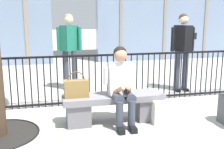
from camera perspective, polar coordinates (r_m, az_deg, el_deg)
name	(u,v)px	position (r m, az deg, el deg)	size (l,w,h in m)	color
ground_plane	(113,121)	(4.48, 0.30, -9.68)	(60.00, 60.00, 0.00)	#B2ADA3
stone_bench	(113,105)	(4.39, 0.30, -6.39)	(1.60, 0.44, 0.45)	slate
seated_person_with_phone	(121,84)	(4.18, 1.97, -1.92)	(0.52, 0.66, 1.21)	#383D4C
handbag_on_bench	(76,88)	(4.19, -7.40, -2.80)	(0.37, 0.16, 0.40)	olive
shopping_bag	(163,112)	(4.41, 10.47, -7.66)	(0.32, 0.16, 0.46)	white
bystander_at_railing	(182,46)	(6.27, 14.40, 5.67)	(0.55, 0.42, 1.71)	#383D4C
bystander_further_back	(70,46)	(6.23, -8.82, 5.88)	(0.55, 0.42, 1.71)	#383D4C
plaza_railing	(101,79)	(5.25, -2.20, -0.87)	(9.25, 0.04, 0.96)	black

